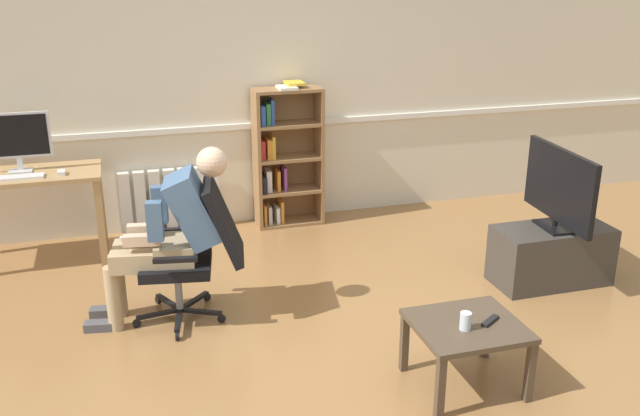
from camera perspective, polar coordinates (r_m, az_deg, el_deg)
The scene contains 15 objects.
ground_plane at distance 4.45m, azimuth 1.27°, elevation -12.29°, with size 18.00×18.00×0.00m, color olive.
back_wall at distance 6.43m, azimuth -5.92°, elevation 10.53°, with size 12.00×0.13×2.70m.
computer_desk at distance 6.05m, azimuth -23.30°, elevation 1.53°, with size 1.26×0.56×0.76m.
imac_monitor at distance 6.02m, azimuth -23.57°, elevation 5.28°, with size 0.52×0.14×0.47m.
keyboard at distance 5.88m, azimuth -23.72°, elevation 2.28°, with size 0.44×0.12×0.02m, color white.
computer_mouse at distance 5.86m, azimuth -20.36°, elevation 2.73°, with size 0.06×0.10×0.03m, color white.
bookshelf at distance 6.44m, azimuth -2.99°, elevation 4.17°, with size 0.62×0.30×1.33m.
radiator at distance 6.48m, azimuth -12.12°, elevation 0.63°, with size 0.89×0.08×0.58m.
office_chair at distance 4.77m, azimuth -9.95°, elevation -3.19°, with size 0.81×0.62×0.98m.
person_seated at distance 4.74m, azimuth -12.15°, elevation -1.87°, with size 1.01×0.47×1.22m.
tv_stand at distance 5.62m, azimuth 18.35°, elevation -3.67°, with size 0.88×0.42×0.45m.
tv_screen at distance 5.44m, azimuth 18.97°, elevation 1.60°, with size 0.22×0.90×0.61m.
coffee_table at distance 4.13m, azimuth 11.90°, elevation -9.92°, with size 0.61×0.55×0.41m.
drinking_glass at distance 4.01m, azimuth 11.80°, elevation -9.03°, with size 0.06×0.06×0.10m, color silver.
spare_remote at distance 4.13m, azimuth 13.73°, elevation -8.94°, with size 0.04×0.15×0.02m, color black.
Camera 1 is at (-1.16, -3.59, 2.35)m, focal length 39.17 mm.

